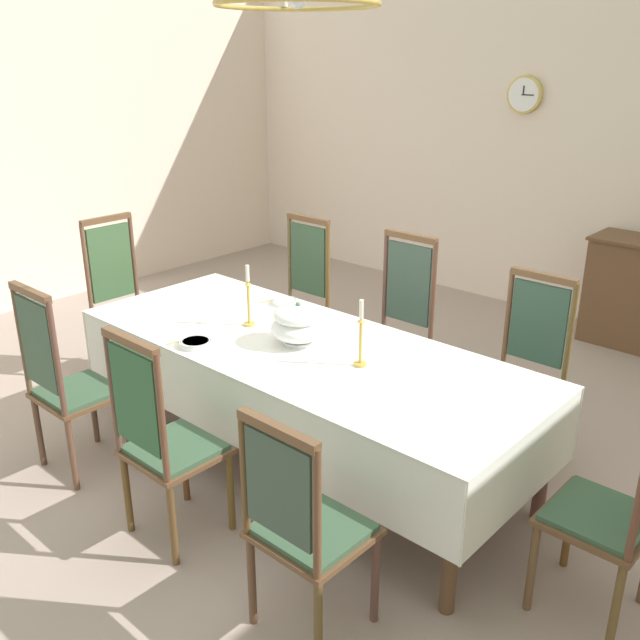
% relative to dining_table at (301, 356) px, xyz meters
% --- Properties ---
extents(ground, '(7.76, 6.99, 0.04)m').
position_rel_dining_table_xyz_m(ground, '(0.00, -0.03, -0.72)').
color(ground, '#A48F85').
extents(back_wall, '(7.76, 0.08, 3.21)m').
position_rel_dining_table_xyz_m(back_wall, '(0.00, 3.51, 0.91)').
color(back_wall, silver).
rests_on(back_wall, ground).
extents(dining_table, '(2.79, 1.08, 0.77)m').
position_rel_dining_table_xyz_m(dining_table, '(0.00, 0.00, 0.00)').
color(dining_table, brown).
rests_on(dining_table, ground).
extents(tablecloth, '(2.81, 1.10, 0.41)m').
position_rel_dining_table_xyz_m(tablecloth, '(0.00, 0.00, -0.03)').
color(tablecloth, white).
rests_on(tablecloth, dining_table).
extents(chair_south_a, '(0.44, 0.42, 1.16)m').
position_rel_dining_table_xyz_m(chair_south_a, '(-0.94, -0.95, -0.12)').
color(chair_south_a, brown).
rests_on(chair_south_a, ground).
extents(chair_north_a, '(0.44, 0.42, 1.19)m').
position_rel_dining_table_xyz_m(chair_north_a, '(-0.94, 0.95, -0.11)').
color(chair_north_a, brown).
rests_on(chair_north_a, ground).
extents(chair_south_b, '(0.44, 0.42, 1.13)m').
position_rel_dining_table_xyz_m(chair_south_b, '(-0.02, -0.95, -0.13)').
color(chair_south_b, brown).
rests_on(chair_south_b, ground).
extents(chair_north_b, '(0.44, 0.42, 1.21)m').
position_rel_dining_table_xyz_m(chair_north_b, '(-0.02, 0.95, -0.10)').
color(chair_north_b, brown).
rests_on(chair_north_b, ground).
extents(chair_south_c, '(0.44, 0.42, 1.05)m').
position_rel_dining_table_xyz_m(chair_south_c, '(0.90, -0.94, -0.15)').
color(chair_south_c, brown).
rests_on(chair_south_c, ground).
extents(chair_north_c, '(0.44, 0.42, 1.13)m').
position_rel_dining_table_xyz_m(chair_north_c, '(0.90, 0.95, -0.13)').
color(chair_north_c, brown).
rests_on(chair_north_c, ground).
extents(chair_head_west, '(0.42, 0.44, 1.22)m').
position_rel_dining_table_xyz_m(chair_head_west, '(-1.81, 0.00, -0.10)').
color(chair_head_west, brown).
rests_on(chair_head_west, ground).
extents(chair_head_east, '(0.42, 0.44, 1.09)m').
position_rel_dining_table_xyz_m(chair_head_east, '(1.80, 0.00, -0.14)').
color(chair_head_east, brown).
rests_on(chair_head_east, ground).
extents(soup_tureen, '(0.32, 0.32, 0.25)m').
position_rel_dining_table_xyz_m(soup_tureen, '(-0.02, 0.00, 0.19)').
color(soup_tureen, white).
rests_on(soup_tureen, tablecloth).
extents(candlestick_west, '(0.07, 0.07, 0.38)m').
position_rel_dining_table_xyz_m(candlestick_west, '(-0.43, 0.00, 0.23)').
color(candlestick_west, gold).
rests_on(candlestick_west, tablecloth).
extents(candlestick_east, '(0.07, 0.07, 0.37)m').
position_rel_dining_table_xyz_m(candlestick_east, '(0.43, 0.00, 0.22)').
color(candlestick_east, gold).
rests_on(candlestick_east, tablecloth).
extents(bowl_near_left, '(0.16, 0.16, 0.03)m').
position_rel_dining_table_xyz_m(bowl_near_left, '(-0.54, 0.41, 0.09)').
color(bowl_near_left, white).
rests_on(bowl_near_left, tablecloth).
extents(bowl_near_right, '(0.18, 0.18, 0.03)m').
position_rel_dining_table_xyz_m(bowl_near_right, '(-0.42, -0.42, 0.09)').
color(bowl_near_right, white).
rests_on(bowl_near_right, tablecloth).
extents(spoon_primary, '(0.05, 0.18, 0.01)m').
position_rel_dining_table_xyz_m(spoon_primary, '(-0.65, 0.44, 0.08)').
color(spoon_primary, gold).
rests_on(spoon_primary, tablecloth).
extents(spoon_secondary, '(0.04, 0.18, 0.01)m').
position_rel_dining_table_xyz_m(spoon_secondary, '(-0.53, -0.39, 0.08)').
color(spoon_secondary, gold).
rests_on(spoon_secondary, tablecloth).
extents(mounted_clock, '(0.32, 0.06, 0.32)m').
position_rel_dining_table_xyz_m(mounted_clock, '(-0.51, 3.44, 1.26)').
color(mounted_clock, '#D1B251').
extents(chandelier, '(0.81, 0.80, 0.66)m').
position_rel_dining_table_xyz_m(chandelier, '(-0.00, 0.00, 1.83)').
color(chandelier, gold).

